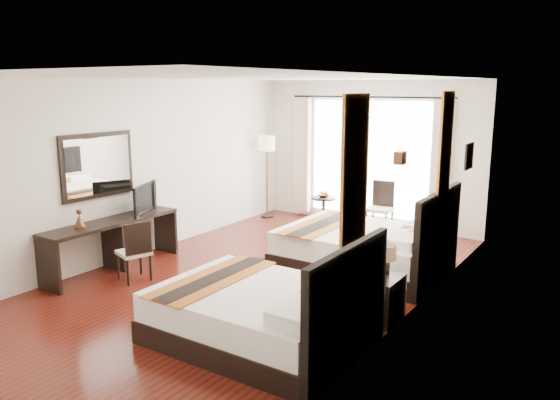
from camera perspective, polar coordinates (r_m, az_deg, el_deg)
The scene contains 28 objects.
floor at distance 7.87m, azimuth -2.45°, elevation -8.16°, with size 4.50×7.50×0.01m, color #3C100A.
ceiling at distance 7.40m, azimuth -2.65°, elevation 12.63°, with size 4.50×7.50×0.02m, color white.
wall_headboard at distance 6.47m, azimuth 13.77°, elevation 0.03°, with size 0.01×7.50×2.80m, color silver.
wall_desk at distance 9.00m, azimuth -14.22°, elevation 3.26°, with size 0.01×7.50×2.80m, color silver.
wall_window at distance 10.74m, azimuth 9.30°, elevation 4.81°, with size 4.50×0.01×2.80m, color silver.
window_glass at distance 10.73m, azimuth 9.25°, elevation 4.27°, with size 2.40×0.02×2.20m, color white.
sheer_curtain at distance 10.68m, azimuth 9.11°, elevation 4.24°, with size 2.30×0.02×2.10m, color white.
drape_left at distance 11.32m, azimuth 2.31°, elevation 4.70°, with size 0.35×0.14×2.35m, color beige.
drape_right at distance 10.14m, azimuth 16.50°, elevation 3.38°, with size 0.35×0.14×2.35m, color beige.
art_panel_near at distance 4.97m, azimuth 7.81°, elevation 3.19°, with size 0.03×0.50×1.35m, color maroon.
art_panel_far at distance 7.50m, azimuth 16.93°, elevation 5.69°, with size 0.03×0.50×1.35m, color maroon.
wall_sconce at distance 6.09m, azimuth 12.43°, elevation 4.33°, with size 0.10×0.14×0.14m, color #4D2C1B.
mirror_frame at distance 8.40m, azimuth -18.52°, elevation 3.45°, with size 0.04×1.25×0.95m, color black.
mirror_glass at distance 8.38m, azimuth -18.41°, elevation 3.44°, with size 0.01×1.12×0.82m, color white.
bed_near at distance 5.92m, azimuth -1.65°, elevation -11.76°, with size 2.17×1.69×1.22m.
bed_far at distance 8.18m, azimuth 9.00°, elevation -5.00°, with size 2.31×1.80×1.31m.
nightstand at distance 6.57m, azimuth 10.39°, elevation -10.02°, with size 0.44×0.54×0.52m, color black.
table_lamp at distance 6.52m, azimuth 11.03°, elevation -5.63°, with size 0.23×0.23×0.37m.
vase at distance 6.29m, azimuth 9.73°, elevation -8.05°, with size 0.12×0.12×0.13m, color black.
console_desk at distance 8.47m, azimuth -17.03°, elevation -4.52°, with size 0.50×2.20×0.76m, color black.
television at distance 8.66m, azimuth -14.40°, elevation 0.15°, with size 0.81×0.11×0.47m, color black.
bronze_figurine at distance 8.03m, azimuth -20.20°, elevation -1.96°, with size 0.16×0.16×0.24m, color #4D2C1B, non-canonical shape.
desk_chair at distance 7.96m, azimuth -14.94°, elevation -6.30°, with size 0.51×0.51×0.86m.
floor_lamp at distance 11.17m, azimuth -1.39°, elevation 5.38°, with size 0.34×0.34×1.69m.
side_table at distance 10.76m, azimuth 4.56°, elevation -1.14°, with size 0.48×0.48×0.55m, color black.
fruit_bowl at distance 10.71m, azimuth 4.59°, elevation 0.44°, with size 0.21×0.21×0.05m, color #413117.
window_chair at distance 10.34m, azimuth 10.38°, elevation -1.76°, with size 0.47×0.47×0.95m.
jute_rug at distance 9.80m, azimuth 6.60°, elevation -4.12°, with size 1.38×0.94×0.01m, color #9D915E.
Camera 1 is at (4.35, -5.99, 2.69)m, focal length 35.00 mm.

